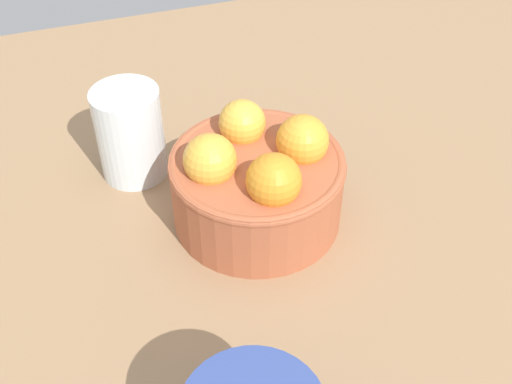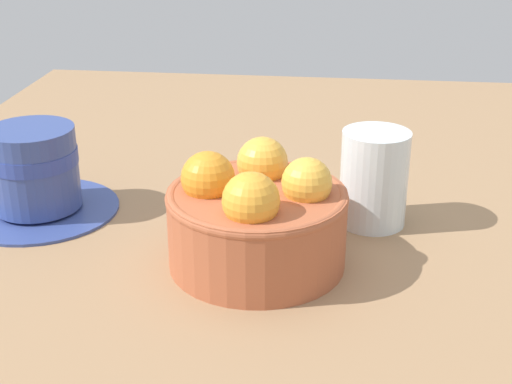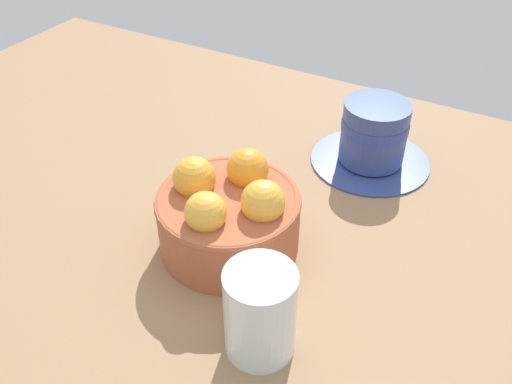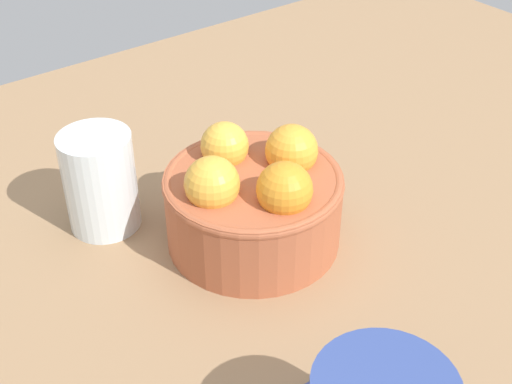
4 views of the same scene
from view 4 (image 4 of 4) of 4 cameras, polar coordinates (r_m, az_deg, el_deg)
The scene contains 3 objects.
ground_plane at distance 64.23cm, azimuth -0.21°, elevation -5.28°, with size 129.71×87.21×4.02cm, color #997551.
terracotta_bowl at distance 60.15cm, azimuth -0.20°, elevation -0.61°, with size 15.60×15.60×10.22cm.
water_glass at distance 63.59cm, azimuth -12.67°, elevation 0.85°, with size 6.52×6.52×9.36cm, color silver.
Camera 4 is at (-29.13, -38.84, 40.04)cm, focal length 48.73 mm.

